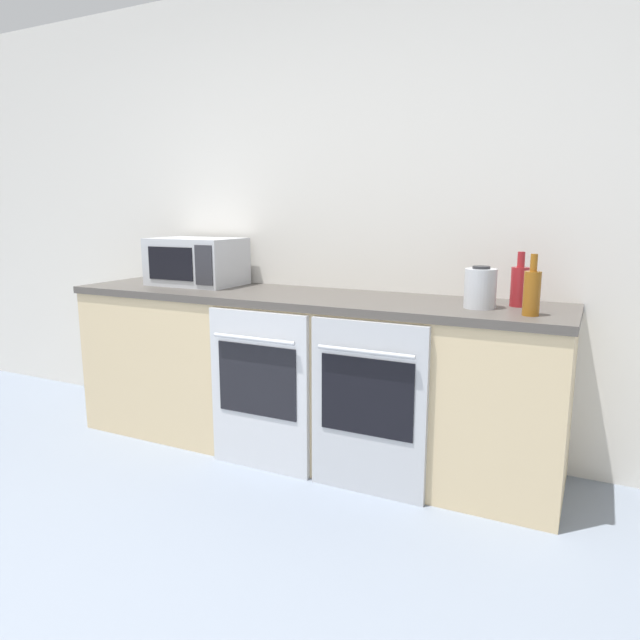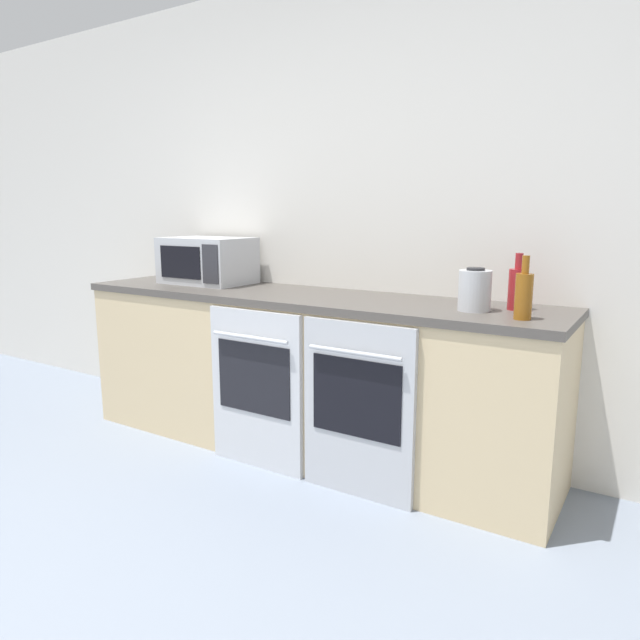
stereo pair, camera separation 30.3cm
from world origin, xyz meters
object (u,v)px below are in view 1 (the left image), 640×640
at_px(oven_right, 367,408).
at_px(kettle, 480,288).
at_px(microwave, 197,262).
at_px(bottle_amber, 532,292).
at_px(bottle_red, 519,285).
at_px(oven_left, 259,391).

distance_m(oven_right, kettle, 0.76).
xyz_separation_m(microwave, bottle_amber, (1.94, -0.22, -0.04)).
distance_m(bottle_red, bottle_amber, 0.24).
xyz_separation_m(microwave, kettle, (1.70, -0.12, -0.05)).
height_order(microwave, bottle_red, microwave).
xyz_separation_m(bottle_amber, kettle, (-0.23, 0.10, -0.01)).
bearing_deg(oven_right, kettle, 33.18).
bearing_deg(oven_right, microwave, 162.48).
relative_size(oven_left, kettle, 4.33).
bearing_deg(oven_right, bottle_red, 34.95).
bearing_deg(oven_right, bottle_amber, 15.19).
height_order(oven_right, bottle_amber, bottle_amber).
height_order(bottle_amber, kettle, bottle_amber).
bearing_deg(kettle, bottle_amber, -23.63).
relative_size(microwave, bottle_red, 2.09).
xyz_separation_m(oven_left, bottle_red, (1.18, 0.41, 0.56)).
bearing_deg(bottle_red, oven_left, -160.86).
height_order(oven_right, microwave, microwave).
height_order(oven_left, kettle, kettle).
distance_m(oven_left, bottle_red, 1.37).
bearing_deg(bottle_amber, oven_left, -171.84).
xyz_separation_m(bottle_red, kettle, (-0.15, -0.13, -0.01)).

